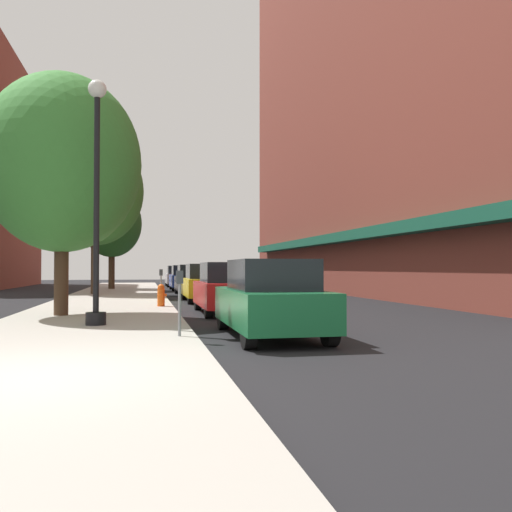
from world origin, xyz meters
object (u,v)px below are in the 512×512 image
Objects in this scene: parking_meter_near at (161,281)px; car_silver at (177,276)px; parking_meter_far at (180,295)px; car_black at (193,280)px; lamppost at (97,196)px; car_yellow at (205,283)px; tree_far at (62,163)px; car_red at (227,289)px; car_blue at (184,278)px; tree_mid at (112,224)px; car_green at (270,299)px; fire_hydrant at (161,295)px; tree_near at (95,191)px.

car_silver is (1.95, 20.75, -0.14)m from parking_meter_near.
car_black is at bearing 84.05° from parking_meter_far.
car_yellow is at bearing 69.70° from lamppost.
tree_far is 1.63× the size of car_red.
car_blue is at bearing -90.14° from car_silver.
tree_mid is 14.11m from car_yellow.
car_green is at bearing 10.30° from parking_meter_far.
lamppost is 11.13m from car_yellow.
fire_hydrant is 17.60m from tree_mid.
car_yellow is 1.00× the size of car_black.
car_silver is (1.95, 32.43, -0.14)m from parking_meter_far.
car_yellow is at bearing -90.20° from car_black.
tree_far is at bearing -103.82° from car_blue.
car_green is at bearing -87.90° from car_red.
parking_meter_far is at bearing -96.15° from car_black.
car_yellow is (0.00, 6.28, 0.00)m from car_red.
parking_meter_far is 6.74m from car_red.
parking_meter_far is 0.30× the size of car_yellow.
parking_meter_near is 0.30× the size of car_black.
car_black and car_blue have the same top height.
car_yellow is (3.77, 10.19, -2.39)m from lamppost.
parking_meter_far is at bearing -54.36° from lamppost.
lamppost is 16.35m from tree_near.
car_blue is at bearing 85.58° from parking_meter_far.
car_yellow is at bearing -90.14° from car_silver.
parking_meter_near is 0.30× the size of car_silver.
car_green and car_silver have the same top height.
parking_meter_far is 0.20× the size of tree_mid.
car_blue is (1.95, 25.20, -0.14)m from parking_meter_far.
car_yellow and car_blue have the same top height.
tree_far is at bearing -89.16° from tree_near.
car_red is 6.28m from car_yellow.
tree_near reaches higher than car_red.
tree_mid is 1.51× the size of car_yellow.
tree_mid is at bearing 105.94° from car_red.
car_green is 1.00× the size of car_red.
car_blue reaches higher than parking_meter_far.
tree_far is 1.63× the size of car_green.
tree_mid is at bearing 124.33° from car_black.
parking_meter_far is at bearing -171.84° from car_green.
tree_near reaches higher than car_blue.
parking_meter_near is 11.68m from parking_meter_far.
car_black is (0.00, 12.26, 0.00)m from car_red.
car_yellow is 5.98m from car_black.
fire_hydrant is 5.84m from tree_far.
car_yellow is at bearing 81.29° from parking_meter_far.
tree_mid is at bearing -124.49° from car_silver.
lamppost reaches higher than parking_meter_near.
lamppost reaches higher than car_green.
fire_hydrant is at bearing 101.77° from car_green.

